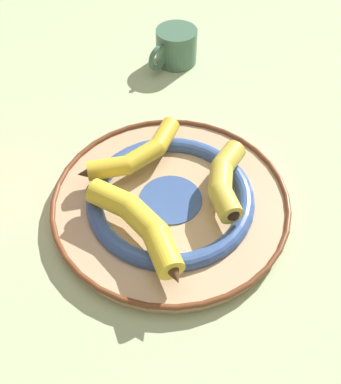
{
  "coord_description": "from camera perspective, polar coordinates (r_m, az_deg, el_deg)",
  "views": [
    {
      "loc": [
        -0.13,
        0.41,
        0.59
      ],
      "look_at": [
        0.03,
        -0.02,
        0.04
      ],
      "focal_mm": 42.0,
      "sensor_mm": 36.0,
      "label": 1
    }
  ],
  "objects": [
    {
      "name": "ground_plane",
      "position": [
        0.73,
        1.93,
        -3.99
      ],
      "size": [
        2.8,
        2.8,
        0.0
      ],
      "primitive_type": "plane",
      "color": "#B2C693"
    },
    {
      "name": "decorative_bowl",
      "position": [
        0.74,
        0.0,
        -1.12
      ],
      "size": [
        0.39,
        0.39,
        0.04
      ],
      "color": "tan",
      "rests_on": "ground_plane"
    },
    {
      "name": "banana_a",
      "position": [
        0.76,
        -4.24,
        4.82
      ],
      "size": [
        0.12,
        0.18,
        0.03
      ],
      "rotation": [
        0.0,
        0.0,
        4.2
      ],
      "color": "gold",
      "rests_on": "decorative_bowl"
    },
    {
      "name": "banana_b",
      "position": [
        0.72,
        6.92,
        1.79
      ],
      "size": [
        0.08,
        0.17,
        0.04
      ],
      "rotation": [
        0.0,
        0.0,
        1.8
      ],
      "color": "gold",
      "rests_on": "decorative_bowl"
    },
    {
      "name": "banana_c",
      "position": [
        0.66,
        -3.77,
        -4.12
      ],
      "size": [
        0.2,
        0.14,
        0.04
      ],
      "rotation": [
        0.0,
        0.0,
        -0.5
      ],
      "color": "yellow",
      "rests_on": "decorative_bowl"
    },
    {
      "name": "coffee_mug",
      "position": [
        1.05,
        0.65,
        18.01
      ],
      "size": [
        0.09,
        0.13,
        0.08
      ],
      "rotation": [
        0.0,
        0.0,
        1.21
      ],
      "color": "#477056",
      "rests_on": "ground_plane"
    }
  ]
}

